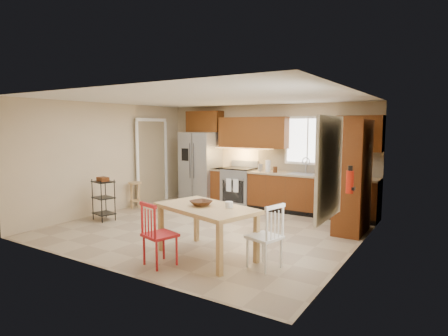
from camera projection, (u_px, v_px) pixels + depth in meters
floor at (208, 228)px, 7.30m from camera, size 5.50×5.50×0.00m
ceiling at (207, 98)px, 7.02m from camera, size 5.50×5.00×0.02m
wall_back at (265, 156)px, 9.26m from camera, size 5.50×0.02×2.50m
wall_front at (102, 180)px, 5.06m from camera, size 5.50×0.02×2.50m
wall_left at (110, 158)px, 8.61m from camera, size 0.02×5.00×2.50m
wall_right at (356, 174)px, 5.70m from camera, size 0.02×5.00×2.50m
refrigerator at (201, 167)px, 9.88m from camera, size 0.92×0.75×1.82m
range_stove at (239, 187)px, 9.37m from camera, size 0.76×0.63×0.92m
base_cabinet_narrow at (221, 186)px, 9.68m from camera, size 0.30×0.60×0.90m
base_cabinet_run at (310, 194)px, 8.41m from camera, size 2.92×0.60×0.90m
dishwasher at (332, 199)px, 7.87m from camera, size 0.60×0.02×0.78m
backsplash at (316, 161)px, 8.57m from camera, size 2.92×0.03×0.55m
upper_over_fridge at (205, 122)px, 9.92m from camera, size 1.00×0.35×0.55m
upper_left_block at (253, 132)px, 9.18m from camera, size 1.80×0.35×0.75m
upper_right_block at (358, 134)px, 7.86m from camera, size 1.00×0.35×0.75m
window_back at (308, 141)px, 8.62m from camera, size 1.12×0.04×1.12m
sink at (303, 176)px, 8.47m from camera, size 0.62×0.46×0.16m
undercab_glow at (242, 148)px, 9.36m from camera, size 1.60×0.30×0.01m
soap_bottle at (318, 171)px, 8.17m from camera, size 0.09×0.09×0.19m
paper_towel at (268, 166)px, 8.86m from camera, size 0.12×0.12×0.28m
canister_steel at (260, 168)px, 8.97m from camera, size 0.11×0.11×0.18m
canister_wood at (275, 170)px, 8.73m from camera, size 0.10×0.10×0.14m
pantry at (353, 177)px, 6.90m from camera, size 0.50×0.95×2.10m
fire_extinguisher at (350, 182)px, 5.91m from camera, size 0.12×0.12×0.36m
window_right at (329, 168)px, 4.75m from camera, size 0.04×1.02×1.32m
doorway at (151, 162)px, 9.69m from camera, size 0.04×0.95×2.10m
dining_table at (206, 232)px, 5.68m from camera, size 1.74×1.26×0.76m
chair_red at (160, 234)px, 5.31m from camera, size 0.53×0.53×0.92m
chair_white at (264, 236)px, 5.21m from camera, size 0.53×0.53×0.92m
table_bowl at (201, 206)px, 5.69m from camera, size 0.39×0.39×0.08m
table_jar at (229, 206)px, 5.53m from camera, size 0.14×0.14×0.13m
bar_stool at (135, 195)px, 9.03m from camera, size 0.40×0.40×0.64m
utility_cart at (104, 200)px, 7.87m from camera, size 0.50×0.43×0.87m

